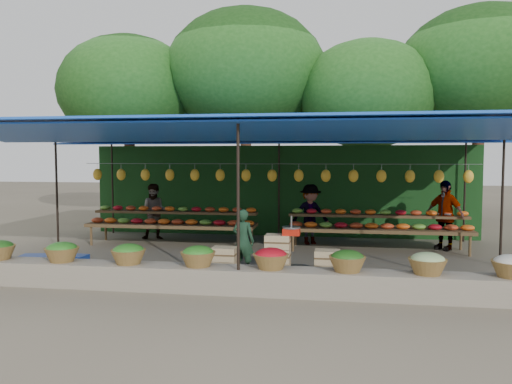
% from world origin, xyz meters
% --- Properties ---
extents(ground, '(60.00, 60.00, 0.00)m').
position_xyz_m(ground, '(0.00, 0.00, 0.00)').
color(ground, brown).
rests_on(ground, ground).
extents(stone_curb, '(10.60, 0.55, 0.40)m').
position_xyz_m(stone_curb, '(0.00, -2.75, 0.20)').
color(stone_curb, gray).
rests_on(stone_curb, ground).
extents(stall_canopy, '(10.80, 6.60, 2.82)m').
position_xyz_m(stall_canopy, '(0.00, 0.06, 2.68)').
color(stall_canopy, black).
rests_on(stall_canopy, ground).
extents(produce_baskets, '(8.98, 0.58, 0.34)m').
position_xyz_m(produce_baskets, '(-0.10, -2.75, 0.56)').
color(produce_baskets, brown).
rests_on(produce_baskets, stone_curb).
extents(netting_backdrop, '(10.60, 0.06, 2.50)m').
position_xyz_m(netting_backdrop, '(0.00, 3.15, 1.25)').
color(netting_backdrop, '#1A4A1C').
rests_on(netting_backdrop, ground).
extents(tree_row, '(16.51, 5.50, 7.12)m').
position_xyz_m(tree_row, '(0.50, 6.09, 4.70)').
color(tree_row, '#3D2016').
rests_on(tree_row, ground).
extents(fruit_table_left, '(4.21, 0.95, 0.93)m').
position_xyz_m(fruit_table_left, '(-2.49, 1.35, 0.61)').
color(fruit_table_left, '#523B21').
rests_on(fruit_table_left, ground).
extents(fruit_table_right, '(4.21, 0.95, 0.93)m').
position_xyz_m(fruit_table_right, '(2.51, 1.35, 0.61)').
color(fruit_table_right, '#523B21').
rests_on(fruit_table_right, ground).
extents(crate_counter, '(2.36, 0.35, 0.77)m').
position_xyz_m(crate_counter, '(0.45, -1.58, 0.31)').
color(crate_counter, tan).
rests_on(crate_counter, ground).
extents(weighing_scale, '(0.33, 0.33, 0.35)m').
position_xyz_m(weighing_scale, '(0.73, -1.58, 0.85)').
color(weighing_scale, red).
rests_on(weighing_scale, crate_counter).
extents(vendor_seated, '(0.50, 0.40, 1.21)m').
position_xyz_m(vendor_seated, '(-0.20, -1.37, 0.60)').
color(vendor_seated, '#1A3924').
rests_on(vendor_seated, ground).
extents(customer_left, '(0.85, 0.74, 1.48)m').
position_xyz_m(customer_left, '(-3.20, 2.01, 0.74)').
color(customer_left, slate).
rests_on(customer_left, ground).
extents(customer_mid, '(1.11, 0.88, 1.50)m').
position_xyz_m(customer_mid, '(0.90, 1.94, 0.75)').
color(customer_mid, slate).
rests_on(customer_mid, ground).
extents(customer_right, '(0.98, 0.94, 1.64)m').
position_xyz_m(customer_right, '(4.06, 1.66, 0.82)').
color(customer_right, slate).
rests_on(customer_right, ground).
extents(blue_crate_front, '(0.51, 0.39, 0.29)m').
position_xyz_m(blue_crate_front, '(-3.49, -1.66, 0.14)').
color(blue_crate_front, navy).
rests_on(blue_crate_front, ground).
extents(blue_crate_back, '(0.64, 0.51, 0.34)m').
position_xyz_m(blue_crate_back, '(-4.04, -2.06, 0.17)').
color(blue_crate_back, navy).
rests_on(blue_crate_back, ground).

